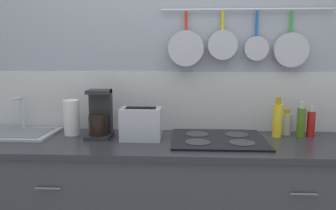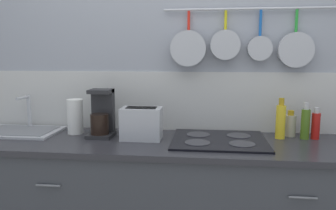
{
  "view_description": "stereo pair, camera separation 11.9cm",
  "coord_description": "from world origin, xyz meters",
  "px_view_note": "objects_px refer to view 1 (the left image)",
  "views": [
    {
      "loc": [
        0.06,
        -1.95,
        1.43
      ],
      "look_at": [
        -0.04,
        0.0,
        1.14
      ],
      "focal_mm": 35.0,
      "sensor_mm": 36.0,
      "label": 1
    },
    {
      "loc": [
        0.18,
        -1.94,
        1.43
      ],
      "look_at": [
        -0.04,
        0.0,
        1.14
      ],
      "focal_mm": 35.0,
      "sensor_mm": 36.0,
      "label": 2
    }
  ],
  "objects_px": {
    "coffee_maker": "(100,118)",
    "bottle_sesame_oil": "(311,123)",
    "bottle_olive_oil": "(301,121)",
    "bottle_cooking_wine": "(277,119)",
    "bottle_dish_soap": "(286,123)",
    "toaster": "(141,124)",
    "paper_towel_roll": "(72,117)"
  },
  "relations": [
    {
      "from": "coffee_maker",
      "to": "bottle_sesame_oil",
      "type": "relative_size",
      "value": 1.52
    },
    {
      "from": "coffee_maker",
      "to": "bottle_olive_oil",
      "type": "relative_size",
      "value": 1.34
    },
    {
      "from": "bottle_cooking_wine",
      "to": "bottle_dish_soap",
      "type": "xyz_separation_m",
      "value": [
        0.08,
        0.07,
        -0.04
      ]
    },
    {
      "from": "bottle_dish_soap",
      "to": "coffee_maker",
      "type": "bearing_deg",
      "value": -173.61
    },
    {
      "from": "bottle_dish_soap",
      "to": "bottle_olive_oil",
      "type": "height_order",
      "value": "bottle_olive_oil"
    },
    {
      "from": "bottle_olive_oil",
      "to": "toaster",
      "type": "bearing_deg",
      "value": -173.01
    },
    {
      "from": "toaster",
      "to": "bottle_dish_soap",
      "type": "distance_m",
      "value": 0.96
    },
    {
      "from": "coffee_maker",
      "to": "bottle_cooking_wine",
      "type": "xyz_separation_m",
      "value": [
        1.14,
        0.07,
        -0.01
      ]
    },
    {
      "from": "paper_towel_roll",
      "to": "bottle_dish_soap",
      "type": "height_order",
      "value": "paper_towel_roll"
    },
    {
      "from": "bottle_dish_soap",
      "to": "toaster",
      "type": "bearing_deg",
      "value": -168.74
    },
    {
      "from": "bottle_cooking_wine",
      "to": "bottle_olive_oil",
      "type": "distance_m",
      "value": 0.15
    },
    {
      "from": "bottle_dish_soap",
      "to": "bottle_sesame_oil",
      "type": "xyz_separation_m",
      "value": [
        0.14,
        -0.06,
        0.01
      ]
    },
    {
      "from": "coffee_maker",
      "to": "bottle_cooking_wine",
      "type": "distance_m",
      "value": 1.14
    },
    {
      "from": "bottle_cooking_wine",
      "to": "bottle_dish_soap",
      "type": "distance_m",
      "value": 0.11
    },
    {
      "from": "toaster",
      "to": "bottle_olive_oil",
      "type": "distance_m",
      "value": 1.03
    },
    {
      "from": "toaster",
      "to": "bottle_cooking_wine",
      "type": "height_order",
      "value": "bottle_cooking_wine"
    },
    {
      "from": "paper_towel_roll",
      "to": "bottle_cooking_wine",
      "type": "xyz_separation_m",
      "value": [
        1.34,
        0.02,
        -0.0
      ]
    },
    {
      "from": "paper_towel_roll",
      "to": "bottle_dish_soap",
      "type": "bearing_deg",
      "value": 3.53
    },
    {
      "from": "toaster",
      "to": "bottle_cooking_wine",
      "type": "distance_m",
      "value": 0.88
    },
    {
      "from": "bottle_cooking_wine",
      "to": "bottle_dish_soap",
      "type": "bearing_deg",
      "value": 41.57
    },
    {
      "from": "coffee_maker",
      "to": "bottle_olive_oil",
      "type": "xyz_separation_m",
      "value": [
        1.29,
        0.07,
        -0.03
      ]
    },
    {
      "from": "bottle_cooking_wine",
      "to": "bottle_olive_oil",
      "type": "bearing_deg",
      "value": 2.13
    },
    {
      "from": "toaster",
      "to": "bottle_sesame_oil",
      "type": "height_order",
      "value": "toaster"
    },
    {
      "from": "toaster",
      "to": "bottle_olive_oil",
      "type": "height_order",
      "value": "bottle_olive_oil"
    },
    {
      "from": "bottle_cooking_wine",
      "to": "bottle_olive_oil",
      "type": "xyz_separation_m",
      "value": [
        0.15,
        0.01,
        -0.01
      ]
    },
    {
      "from": "paper_towel_roll",
      "to": "coffee_maker",
      "type": "bearing_deg",
      "value": -13.75
    },
    {
      "from": "paper_towel_roll",
      "to": "bottle_sesame_oil",
      "type": "height_order",
      "value": "paper_towel_roll"
    },
    {
      "from": "bottle_dish_soap",
      "to": "bottle_olive_oil",
      "type": "bearing_deg",
      "value": -40.29
    },
    {
      "from": "coffee_maker",
      "to": "bottle_dish_soap",
      "type": "relative_size",
      "value": 1.81
    },
    {
      "from": "coffee_maker",
      "to": "bottle_dish_soap",
      "type": "xyz_separation_m",
      "value": [
        1.22,
        0.14,
        -0.05
      ]
    },
    {
      "from": "coffee_maker",
      "to": "bottle_cooking_wine",
      "type": "relative_size",
      "value": 1.19
    },
    {
      "from": "toaster",
      "to": "bottle_olive_oil",
      "type": "bearing_deg",
      "value": 6.99
    }
  ]
}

